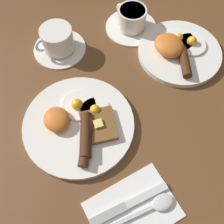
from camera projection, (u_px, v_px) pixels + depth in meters
ground_plane at (79, 126)px, 0.62m from camera, size 3.00×3.00×0.00m
breakfast_plate_near at (79, 124)px, 0.61m from camera, size 0.26×0.26×0.04m
breakfast_plate_far at (178, 50)px, 0.71m from camera, size 0.23×0.23×0.05m
teacup_near at (58, 41)px, 0.70m from camera, size 0.14×0.14×0.07m
teacup_far at (131, 21)px, 0.75m from camera, size 0.15×0.15×0.07m
napkin at (133, 209)px, 0.53m from camera, size 0.13×0.18×0.01m
knife at (125, 206)px, 0.53m from camera, size 0.03×0.17×0.01m
spoon at (155, 206)px, 0.53m from camera, size 0.04×0.17×0.01m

